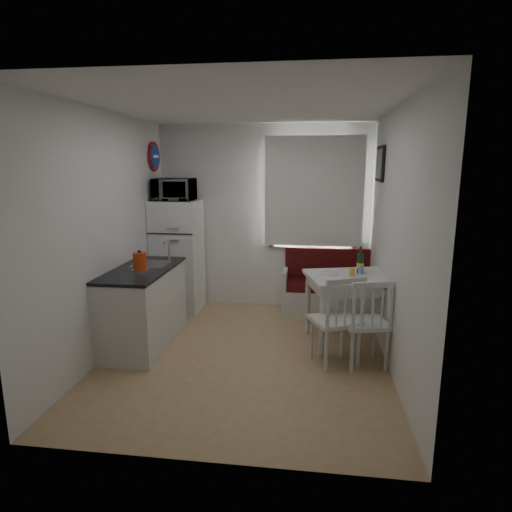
{
  "coord_description": "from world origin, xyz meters",
  "views": [
    {
      "loc": [
        0.68,
        -4.3,
        2.03
      ],
      "look_at": [
        0.05,
        0.5,
        1.0
      ],
      "focal_mm": 30.0,
      "sensor_mm": 36.0,
      "label": 1
    }
  ],
  "objects": [
    {
      "name": "floor",
      "position": [
        0.0,
        0.0,
        0.0
      ],
      "size": [
        3.0,
        3.5,
        0.02
      ],
      "primitive_type": "cube",
      "color": "tan",
      "rests_on": "ground"
    },
    {
      "name": "ceiling",
      "position": [
        0.0,
        0.0,
        2.6
      ],
      "size": [
        3.0,
        3.5,
        0.02
      ],
      "primitive_type": "cube",
      "color": "white",
      "rests_on": "wall_back"
    },
    {
      "name": "wall_back",
      "position": [
        0.0,
        1.75,
        1.3
      ],
      "size": [
        3.0,
        0.02,
        2.6
      ],
      "primitive_type": "cube",
      "color": "white",
      "rests_on": "floor"
    },
    {
      "name": "wall_front",
      "position": [
        0.0,
        -1.75,
        1.3
      ],
      "size": [
        3.0,
        0.02,
        2.6
      ],
      "primitive_type": "cube",
      "color": "white",
      "rests_on": "floor"
    },
    {
      "name": "wall_left",
      "position": [
        -1.5,
        0.0,
        1.3
      ],
      "size": [
        0.02,
        3.5,
        2.6
      ],
      "primitive_type": "cube",
      "color": "white",
      "rests_on": "floor"
    },
    {
      "name": "wall_right",
      "position": [
        1.5,
        0.0,
        1.3
      ],
      "size": [
        0.02,
        3.5,
        2.6
      ],
      "primitive_type": "cube",
      "color": "white",
      "rests_on": "floor"
    },
    {
      "name": "window",
      "position": [
        0.7,
        1.72,
        1.62
      ],
      "size": [
        1.22,
        0.06,
        1.47
      ],
      "primitive_type": "cube",
      "color": "silver",
      "rests_on": "wall_back"
    },
    {
      "name": "curtain",
      "position": [
        0.7,
        1.65,
        1.68
      ],
      "size": [
        1.35,
        0.02,
        1.5
      ],
      "primitive_type": "cube",
      "color": "white",
      "rests_on": "wall_back"
    },
    {
      "name": "kitchen_counter",
      "position": [
        -1.2,
        0.16,
        0.46
      ],
      "size": [
        0.62,
        1.32,
        1.16
      ],
      "color": "silver",
      "rests_on": "floor"
    },
    {
      "name": "wall_sign",
      "position": [
        -1.47,
        1.45,
        2.15
      ],
      "size": [
        0.03,
        0.4,
        0.4
      ],
      "primitive_type": "cylinder",
      "rotation": [
        0.0,
        1.57,
        0.0
      ],
      "color": "#1A3E9F",
      "rests_on": "wall_left"
    },
    {
      "name": "picture_frame",
      "position": [
        1.48,
        1.1,
        2.05
      ],
      "size": [
        0.04,
        0.52,
        0.42
      ],
      "primitive_type": "cube",
      "color": "black",
      "rests_on": "wall_right"
    },
    {
      "name": "bench",
      "position": [
        0.92,
        1.51,
        0.3
      ],
      "size": [
        1.25,
        0.48,
        0.9
      ],
      "color": "silver",
      "rests_on": "floor"
    },
    {
      "name": "dining_table",
      "position": [
        1.2,
        0.52,
        0.72
      ],
      "size": [
        1.24,
        1.01,
        0.81
      ],
      "rotation": [
        0.0,
        0.0,
        0.26
      ],
      "color": "silver",
      "rests_on": "floor"
    },
    {
      "name": "chair_left",
      "position": [
        0.95,
        -0.15,
        0.59
      ],
      "size": [
        0.59,
        0.6,
        0.52
      ],
      "rotation": [
        0.0,
        0.0,
        0.44
      ],
      "color": "silver",
      "rests_on": "floor"
    },
    {
      "name": "chair_right",
      "position": [
        1.25,
        -0.15,
        0.58
      ],
      "size": [
        0.52,
        0.51,
        0.5
      ],
      "rotation": [
        0.0,
        0.0,
        0.22
      ],
      "color": "silver",
      "rests_on": "floor"
    },
    {
      "name": "fridge",
      "position": [
        -1.18,
        1.4,
        0.78
      ],
      "size": [
        0.63,
        0.63,
        1.56
      ],
      "primitive_type": "cube",
      "color": "white",
      "rests_on": "floor"
    },
    {
      "name": "microwave",
      "position": [
        -1.18,
        1.35,
        1.71
      ],
      "size": [
        0.54,
        0.37,
        0.3
      ],
      "primitive_type": "imported",
      "color": "white",
      "rests_on": "fridge"
    },
    {
      "name": "kettle",
      "position": [
        -1.15,
        -0.0,
        1.02
      ],
      "size": [
        0.17,
        0.17,
        0.23
      ],
      "primitive_type": "cylinder",
      "color": "red",
      "rests_on": "kitchen_counter"
    },
    {
      "name": "wine_bottle",
      "position": [
        1.25,
        0.62,
        0.97
      ],
      "size": [
        0.08,
        0.08,
        0.31
      ],
      "primitive_type": null,
      "color": "#154117",
      "rests_on": "dining_table"
    },
    {
      "name": "drinking_glass_orange",
      "position": [
        1.15,
        0.47,
        0.86
      ],
      "size": [
        0.06,
        0.06,
        0.09
      ],
      "primitive_type": "cylinder",
      "color": "gold",
      "rests_on": "dining_table"
    },
    {
      "name": "drinking_glass_blue",
      "position": [
        1.25,
        0.57,
        0.85
      ],
      "size": [
        0.05,
        0.05,
        0.09
      ],
      "primitive_type": "cylinder",
      "color": "#6F92BE",
      "rests_on": "dining_table"
    },
    {
      "name": "plate",
      "position": [
        0.9,
        0.54,
        0.82
      ],
      "size": [
        0.22,
        0.22,
        0.02
      ],
      "primitive_type": "cylinder",
      "color": "white",
      "rests_on": "dining_table"
    }
  ]
}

